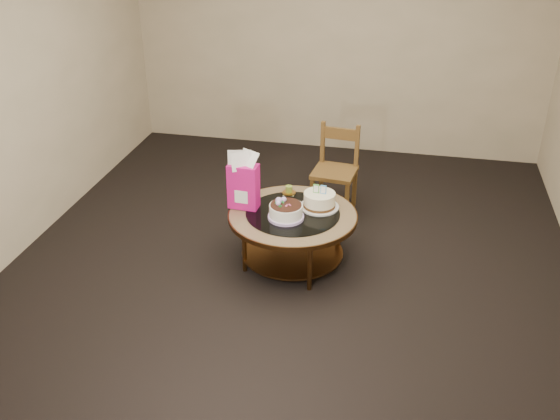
% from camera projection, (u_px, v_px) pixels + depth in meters
% --- Properties ---
extents(ground, '(5.00, 5.00, 0.00)m').
position_uv_depth(ground, '(292.00, 262.00, 5.10)').
color(ground, black).
rests_on(ground, ground).
extents(room_walls, '(4.52, 5.02, 2.61)m').
position_uv_depth(room_walls, '(294.00, 77.00, 4.37)').
color(room_walls, '#C0AD91').
rests_on(room_walls, ground).
extents(coffee_table, '(1.02, 1.02, 0.46)m').
position_uv_depth(coffee_table, '(293.00, 222.00, 4.92)').
color(coffee_table, brown).
rests_on(coffee_table, ground).
extents(decorated_cake, '(0.28, 0.28, 0.16)m').
position_uv_depth(decorated_cake, '(286.00, 212.00, 4.78)').
color(decorated_cake, '#C2A2E5').
rests_on(decorated_cake, coffee_table).
extents(cream_cake, '(0.31, 0.31, 0.20)m').
position_uv_depth(cream_cake, '(319.00, 200.00, 4.93)').
color(cream_cake, silver).
rests_on(cream_cake, coffee_table).
extents(gift_bag, '(0.24, 0.18, 0.47)m').
position_uv_depth(gift_bag, '(243.00, 180.00, 4.86)').
color(gift_bag, '#DC148B').
rests_on(gift_bag, coffee_table).
extents(pillar_candle, '(0.11, 0.11, 0.08)m').
position_uv_depth(pillar_candle, '(289.00, 191.00, 5.16)').
color(pillar_candle, '#C0B04F').
rests_on(pillar_candle, coffee_table).
extents(dining_chair, '(0.42, 0.42, 0.82)m').
position_uv_depth(dining_chair, '(335.00, 170.00, 5.70)').
color(dining_chair, brown).
rests_on(dining_chair, ground).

